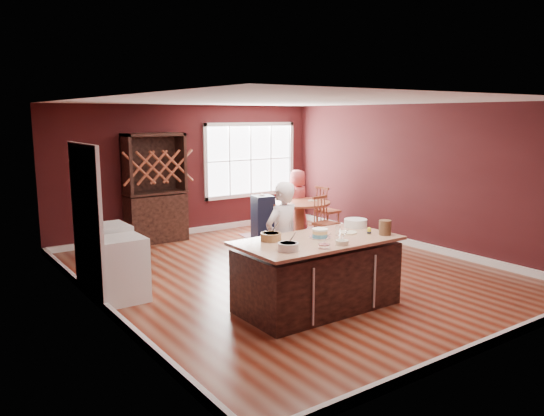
{
  "coord_description": "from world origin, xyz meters",
  "views": [
    {
      "loc": [
        -4.95,
        -6.53,
        2.49
      ],
      "look_at": [
        -0.22,
        0.18,
        1.05
      ],
      "focal_mm": 35.0,
      "sensor_mm": 36.0,
      "label": 1
    }
  ],
  "objects_px": {
    "baker": "(282,239)",
    "dryer": "(106,257)",
    "washer": "(121,269)",
    "hutch": "(155,188)",
    "layer_cake": "(320,233)",
    "chair_east": "(328,209)",
    "seated_woman": "(298,201)",
    "high_chair": "(263,217)",
    "dining_table": "(299,212)",
    "toddler": "(259,200)",
    "chair_north": "(287,206)",
    "kitchen_island": "(317,275)",
    "chair_south": "(326,221)"
  },
  "relations": [
    {
      "from": "baker",
      "to": "dryer",
      "type": "distance_m",
      "value": 2.57
    },
    {
      "from": "washer",
      "to": "hutch",
      "type": "bearing_deg",
      "value": 59.23
    },
    {
      "from": "dryer",
      "to": "hutch",
      "type": "bearing_deg",
      "value": 52.72
    },
    {
      "from": "layer_cake",
      "to": "chair_east",
      "type": "xyz_separation_m",
      "value": [
        3.05,
        3.33,
        -0.47
      ]
    },
    {
      "from": "layer_cake",
      "to": "chair_east",
      "type": "relative_size",
      "value": 0.28
    },
    {
      "from": "seated_woman",
      "to": "high_chair",
      "type": "relative_size",
      "value": 1.42
    },
    {
      "from": "dining_table",
      "to": "layer_cake",
      "type": "height_order",
      "value": "layer_cake"
    },
    {
      "from": "seated_woman",
      "to": "hutch",
      "type": "relative_size",
      "value": 0.62
    },
    {
      "from": "dryer",
      "to": "high_chair",
      "type": "bearing_deg",
      "value": 18.54
    },
    {
      "from": "chair_east",
      "to": "toddler",
      "type": "xyz_separation_m",
      "value": [
        -1.57,
        0.29,
        0.3
      ]
    },
    {
      "from": "chair_north",
      "to": "seated_woman",
      "type": "relative_size",
      "value": 0.76
    },
    {
      "from": "high_chair",
      "to": "dryer",
      "type": "height_order",
      "value": "high_chair"
    },
    {
      "from": "chair_east",
      "to": "washer",
      "type": "bearing_deg",
      "value": 104.84
    },
    {
      "from": "kitchen_island",
      "to": "high_chair",
      "type": "bearing_deg",
      "value": 66.27
    },
    {
      "from": "baker",
      "to": "chair_north",
      "type": "distance_m",
      "value": 4.38
    },
    {
      "from": "high_chair",
      "to": "seated_woman",
      "type": "bearing_deg",
      "value": 24.17
    },
    {
      "from": "washer",
      "to": "dryer",
      "type": "relative_size",
      "value": 0.94
    },
    {
      "from": "chair_north",
      "to": "washer",
      "type": "relative_size",
      "value": 1.17
    },
    {
      "from": "dining_table",
      "to": "layer_cake",
      "type": "relative_size",
      "value": 4.36
    },
    {
      "from": "toddler",
      "to": "hutch",
      "type": "xyz_separation_m",
      "value": [
        -1.79,
        1.01,
        0.27
      ]
    },
    {
      "from": "kitchen_island",
      "to": "chair_north",
      "type": "distance_m",
      "value": 4.92
    },
    {
      "from": "dining_table",
      "to": "chair_north",
      "type": "relative_size",
      "value": 1.22
    },
    {
      "from": "hutch",
      "to": "chair_north",
      "type": "bearing_deg",
      "value": -10.04
    },
    {
      "from": "baker",
      "to": "high_chair",
      "type": "xyz_separation_m",
      "value": [
        1.61,
        2.85,
        -0.32
      ]
    },
    {
      "from": "dining_table",
      "to": "high_chair",
      "type": "xyz_separation_m",
      "value": [
        -0.74,
        0.25,
        -0.06
      ]
    },
    {
      "from": "chair_north",
      "to": "toddler",
      "type": "bearing_deg",
      "value": -4.23
    },
    {
      "from": "baker",
      "to": "layer_cake",
      "type": "bearing_deg",
      "value": 91.18
    },
    {
      "from": "layer_cake",
      "to": "toddler",
      "type": "xyz_separation_m",
      "value": [
        1.47,
        3.61,
        -0.17
      ]
    },
    {
      "from": "dining_table",
      "to": "toddler",
      "type": "distance_m",
      "value": 0.87
    },
    {
      "from": "kitchen_island",
      "to": "hutch",
      "type": "distance_m",
      "value": 4.72
    },
    {
      "from": "dryer",
      "to": "chair_north",
      "type": "bearing_deg",
      "value": 21.2
    },
    {
      "from": "hutch",
      "to": "dryer",
      "type": "height_order",
      "value": "hutch"
    },
    {
      "from": "chair_north",
      "to": "seated_woman",
      "type": "height_order",
      "value": "seated_woman"
    },
    {
      "from": "layer_cake",
      "to": "chair_south",
      "type": "bearing_deg",
      "value": 47.49
    },
    {
      "from": "chair_south",
      "to": "washer",
      "type": "distance_m",
      "value": 4.33
    },
    {
      "from": "high_chair",
      "to": "hutch",
      "type": "distance_m",
      "value": 2.2
    },
    {
      "from": "chair_east",
      "to": "toddler",
      "type": "relative_size",
      "value": 3.9
    },
    {
      "from": "high_chair",
      "to": "washer",
      "type": "distance_m",
      "value": 4.0
    },
    {
      "from": "chair_north",
      "to": "dryer",
      "type": "xyz_separation_m",
      "value": [
        -4.62,
        -1.79,
        -0.05
      ]
    },
    {
      "from": "dining_table",
      "to": "chair_south",
      "type": "relative_size",
      "value": 1.29
    },
    {
      "from": "dryer",
      "to": "dining_table",
      "type": "bearing_deg",
      "value": 12.42
    },
    {
      "from": "dining_table",
      "to": "washer",
      "type": "relative_size",
      "value": 1.43
    },
    {
      "from": "chair_south",
      "to": "washer",
      "type": "height_order",
      "value": "chair_south"
    },
    {
      "from": "baker",
      "to": "chair_east",
      "type": "distance_m",
      "value": 4.16
    },
    {
      "from": "layer_cake",
      "to": "washer",
      "type": "distance_m",
      "value": 2.72
    },
    {
      "from": "chair_south",
      "to": "seated_woman",
      "type": "relative_size",
      "value": 0.72
    },
    {
      "from": "kitchen_island",
      "to": "chair_north",
      "type": "bearing_deg",
      "value": 57.7
    },
    {
      "from": "kitchen_island",
      "to": "dining_table",
      "type": "distance_m",
      "value": 4.03
    },
    {
      "from": "chair_east",
      "to": "hutch",
      "type": "distance_m",
      "value": 3.65
    },
    {
      "from": "washer",
      "to": "baker",
      "type": "bearing_deg",
      "value": -27.67
    }
  ]
}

